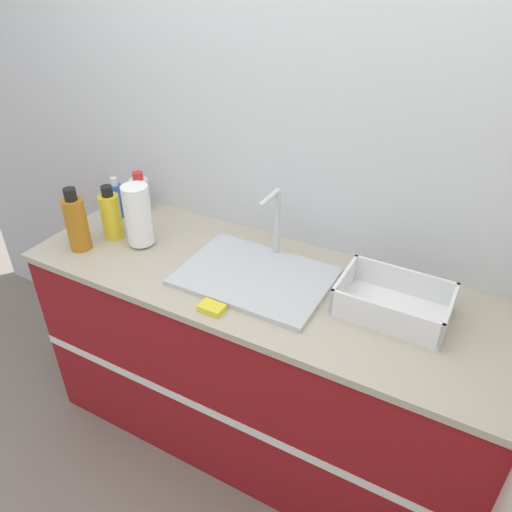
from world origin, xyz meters
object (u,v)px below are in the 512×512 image
at_px(paper_towel_roll, 138,216).
at_px(bottle_blue, 117,200).
at_px(dish_rack, 393,304).
at_px(bottle_amber, 76,223).
at_px(bottle_white_spray, 140,194).
at_px(sink, 256,274).
at_px(bottle_yellow, 111,215).

relative_size(paper_towel_roll, bottle_blue, 1.39).
relative_size(dish_rack, bottle_amber, 1.38).
relative_size(paper_towel_roll, dish_rack, 0.72).
bearing_deg(paper_towel_roll, bottle_white_spray, 129.34).
height_order(bottle_blue, bottle_white_spray, same).
distance_m(bottle_blue, bottle_white_spray, 0.11).
bearing_deg(sink, dish_rack, 4.93).
distance_m(sink, bottle_blue, 0.82).
bearing_deg(bottle_blue, paper_towel_roll, -29.69).
distance_m(dish_rack, bottle_amber, 1.30).
bearing_deg(bottle_white_spray, bottle_amber, -90.59).
height_order(sink, paper_towel_roll, sink).
relative_size(bottle_amber, bottle_yellow, 1.14).
bearing_deg(bottle_amber, paper_towel_roll, 35.42).
bearing_deg(sink, paper_towel_roll, -178.21).
distance_m(paper_towel_roll, bottle_white_spray, 0.32).
bearing_deg(paper_towel_roll, bottle_blue, 150.31).
bearing_deg(dish_rack, bottle_white_spray, 171.77).
height_order(bottle_amber, bottle_white_spray, bottle_amber).
bearing_deg(bottle_blue, dish_rack, -3.63).
bearing_deg(paper_towel_roll, dish_rack, 3.32).
relative_size(bottle_yellow, bottle_white_spray, 1.24).
relative_size(dish_rack, bottle_yellow, 1.57).
bearing_deg(bottle_yellow, sink, 1.95).
bearing_deg(bottle_blue, bottle_yellow, -54.77).
bearing_deg(bottle_white_spray, sink, -16.96).
xyz_separation_m(bottle_blue, bottle_white_spray, (0.05, 0.10, -0.00)).
height_order(paper_towel_roll, bottle_blue, paper_towel_roll).
distance_m(dish_rack, bottle_yellow, 1.22).
bearing_deg(bottle_amber, bottle_blue, 99.82).
distance_m(sink, bottle_white_spray, 0.79).
relative_size(sink, bottle_white_spray, 2.93).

